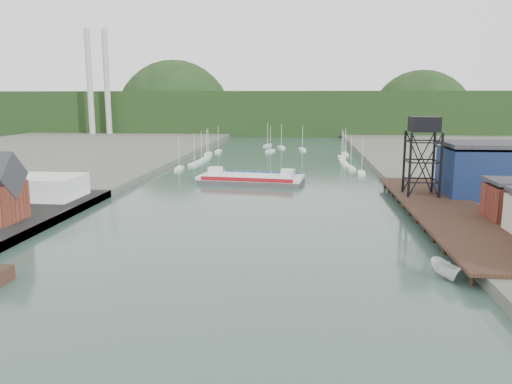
# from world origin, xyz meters

# --- Properties ---
(ground) EXTENTS (600.00, 600.00, 0.00)m
(ground) POSITION_xyz_m (0.00, 0.00, 0.00)
(ground) COLOR #2F4943
(ground) RESTS_ON ground
(east_pier) EXTENTS (14.00, 70.00, 2.45)m
(east_pier) POSITION_xyz_m (37.00, 45.00, 1.90)
(east_pier) COLOR black
(east_pier) RESTS_ON ground
(white_shed) EXTENTS (18.00, 12.00, 4.50)m
(white_shed) POSITION_xyz_m (-44.00, 50.00, 3.85)
(white_shed) COLOR silver
(white_shed) RESTS_ON west_quay
(lift_tower) EXTENTS (6.50, 6.50, 16.00)m
(lift_tower) POSITION_xyz_m (35.00, 58.00, 15.65)
(lift_tower) COLOR black
(lift_tower) RESTS_ON east_pier
(blue_shed) EXTENTS (20.50, 14.50, 11.30)m
(blue_shed) POSITION_xyz_m (50.00, 60.00, 7.06)
(blue_shed) COLOR #0C1335
(blue_shed) RESTS_ON east_land
(marina_sailboats) EXTENTS (57.71, 92.65, 0.90)m
(marina_sailboats) POSITION_xyz_m (0.08, 138.46, 0.35)
(marina_sailboats) COLOR silver
(marina_sailboats) RESTS_ON ground
(smokestacks) EXTENTS (11.20, 8.20, 60.00)m
(smokestacks) POSITION_xyz_m (-106.00, 232.50, 30.00)
(smokestacks) COLOR #ADADA7
(smokestacks) RESTS_ON ground
(distant_hills) EXTENTS (500.00, 120.00, 80.00)m
(distant_hills) POSITION_xyz_m (-3.98, 301.35, 10.38)
(distant_hills) COLOR black
(distant_hills) RESTS_ON ground
(chain_ferry) EXTENTS (28.08, 14.04, 3.88)m
(chain_ferry) POSITION_xyz_m (-2.77, 81.82, 1.11)
(chain_ferry) COLOR #434345
(chain_ferry) RESTS_ON ground
(motorboat) EXTENTS (3.34, 5.99, 2.19)m
(motorboat) POSITION_xyz_m (28.49, 14.13, 1.09)
(motorboat) COLOR silver
(motorboat) RESTS_ON ground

